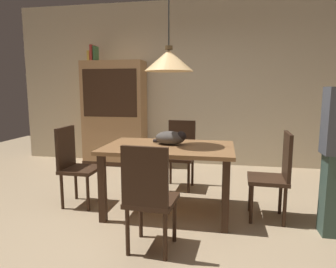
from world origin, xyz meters
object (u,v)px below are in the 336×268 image
dining_table (169,155)px  pendant_lamp (169,60)px  book_yellow_short (90,56)px  book_green_slim (96,54)px  chair_far_back (180,151)px  book_red_tall (93,53)px  hutch_bookcase (115,116)px  chair_near_front (149,194)px  cat_sleeping (171,138)px  chair_left_side (74,162)px  chair_right_side (276,172)px

dining_table → pendant_lamp: 1.01m
book_yellow_short → book_green_slim: size_ratio=0.77×
chair_far_back → book_green_slim: size_ratio=3.58×
book_green_slim → book_red_tall: bearing=180.0°
hutch_bookcase → book_green_slim: size_ratio=7.12×
pendant_lamp → hutch_bookcase: size_ratio=0.70×
chair_near_front → cat_sleeping: 1.01m
chair_left_side → book_red_tall: 2.52m
hutch_bookcase → chair_left_side: bearing=-83.6°
book_yellow_short → dining_table: bearing=-47.7°
hutch_bookcase → book_yellow_short: (-0.43, 0.00, 1.05)m
chair_right_side → book_yellow_short: (-2.90, 1.95, 1.43)m
pendant_lamp → chair_right_side: bearing=-0.2°
dining_table → book_yellow_short: 2.94m
book_green_slim → dining_table: bearing=-49.4°
chair_near_front → pendant_lamp: size_ratio=0.72×
book_yellow_short → book_red_tall: size_ratio=0.71×
book_yellow_short → book_red_tall: (0.06, 0.00, 0.05)m
cat_sleeping → book_red_tall: size_ratio=1.40×
cat_sleeping → book_yellow_short: 2.81m
pendant_lamp → book_yellow_short: 2.65m
hutch_bookcase → chair_far_back: bearing=-38.4°
chair_right_side → chair_far_back: 1.43m
chair_near_front → cat_sleeping: (0.02, 0.96, 0.32)m
dining_table → chair_far_back: 0.89m
dining_table → book_yellow_short: book_yellow_short is taller
chair_far_back → chair_left_side: 1.43m
chair_left_side → hutch_bookcase: size_ratio=0.50×
cat_sleeping → book_red_tall: 2.80m
chair_near_front → cat_sleeping: chair_near_front is taller
chair_right_side → chair_far_back: same height
chair_far_back → book_yellow_short: book_yellow_short is taller
chair_near_front → pendant_lamp: 1.45m
chair_right_side → chair_far_back: (-1.12, 0.88, 0.00)m
chair_near_front → book_yellow_short: book_yellow_short is taller
chair_left_side → chair_far_back: bearing=37.7°
chair_left_side → book_yellow_short: size_ratio=4.65×
chair_near_front → pendant_lamp: (0.01, 0.88, 1.15)m
chair_near_front → book_green_slim: bearing=120.5°
cat_sleeping → book_green_slim: bearing=132.0°
pendant_lamp → book_green_slim: 2.59m
chair_right_side → chair_left_side: same height
chair_right_side → chair_near_front: bearing=-142.4°
chair_near_front → book_green_slim: book_green_slim is taller
cat_sleeping → chair_near_front: bearing=-91.1°
dining_table → hutch_bookcase: hutch_bookcase is taller
chair_right_side → cat_sleeping: chair_right_side is taller
book_green_slim → chair_far_back: bearing=-32.6°
chair_far_back → book_yellow_short: bearing=148.9°
chair_near_front → pendant_lamp: pendant_lamp is taller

